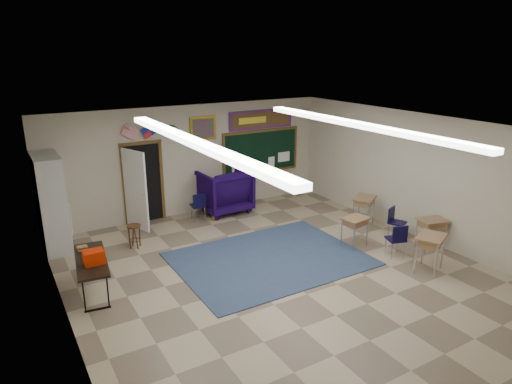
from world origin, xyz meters
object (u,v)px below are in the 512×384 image
student_desk_front_right (364,210)px  folding_table (93,274)px  student_desk_front_left (355,230)px  wooden_stool (135,236)px  wingback_armchair (223,190)px

student_desk_front_right → folding_table: (-6.78, 0.08, -0.06)m
student_desk_front_left → wooden_stool: (-4.42, 2.54, -0.11)m
wingback_armchair → folding_table: size_ratio=0.80×
student_desk_front_right → wooden_stool: 5.77m
student_desk_front_left → student_desk_front_right: (1.10, 0.87, 0.04)m
wingback_armchair → wooden_stool: wingback_armchair is taller
wingback_armchair → folding_table: wingback_armchair is taller
folding_table → wooden_stool: folding_table is taller
student_desk_front_left → wingback_armchair: bearing=103.2°
wingback_armchair → wooden_stool: 3.14m
student_desk_front_left → folding_table: bearing=161.4°
student_desk_front_right → wingback_armchair: bearing=102.0°
folding_table → wooden_stool: bearing=59.3°
wingback_armchair → wooden_stool: bearing=19.8°
student_desk_front_right → folding_table: size_ratio=0.48×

